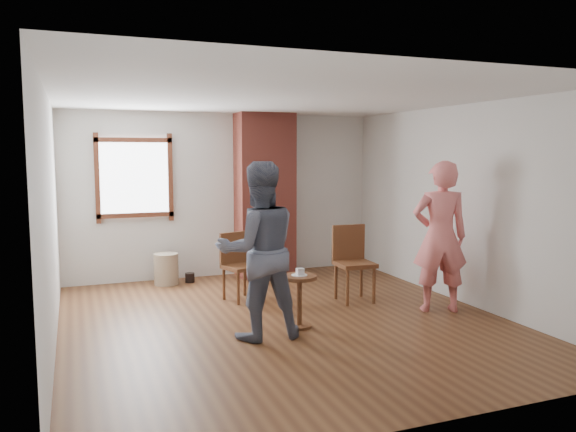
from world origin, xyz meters
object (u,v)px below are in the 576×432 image
Objects in this scene: side_table at (299,292)px; stoneware_crock at (166,269)px; person_pink at (440,237)px; dining_chair_left at (238,262)px; dining_chair_right at (352,259)px; man at (259,251)px.

stoneware_crock is at bearing 111.91° from side_table.
dining_chair_left is at bearing -12.75° from person_pink.
person_pink is (0.77, -0.86, 0.38)m from dining_chair_right.
side_table is (-1.12, -0.87, -0.16)m from dining_chair_right.
side_table is (0.30, -1.46, -0.10)m from dining_chair_left.
man is 2.43m from person_pink.
person_pink is at bearing -45.69° from dining_chair_right.
stoneware_crock is 4.05m from person_pink.
person_pink is (2.96, -2.67, 0.70)m from stoneware_crock.
man is at bearing -162.81° from side_table.
dining_chair_left is at bearing 101.52° from side_table.
man is (-0.53, -0.16, 0.54)m from side_table.
man is at bearing -116.81° from dining_chair_left.
dining_chair_right is 0.53× the size of man.
side_table is 0.32× the size of person_pink.
dining_chair_left is 2.66m from person_pink.
dining_chair_right reaches higher than side_table.
stoneware_crock is 2.86m from dining_chair_right.
stoneware_crock is 2.89m from side_table.
person_pink reaches higher than side_table.
side_table is (1.08, -2.67, 0.17)m from stoneware_crock.
dining_chair_left is 1.69m from man.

